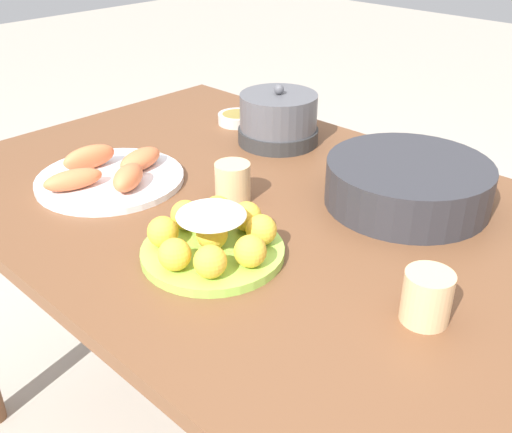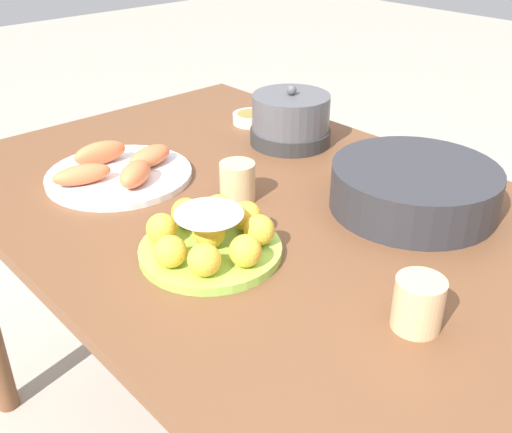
% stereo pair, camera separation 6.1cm
% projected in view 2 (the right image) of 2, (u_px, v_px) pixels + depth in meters
% --- Properties ---
extents(dining_table, '(1.56, 0.91, 0.77)m').
position_uv_depth(dining_table, '(295.00, 260.00, 1.17)').
color(dining_table, brown).
rests_on(dining_table, ground_plane).
extents(cake_plate, '(0.24, 0.24, 0.09)m').
position_uv_depth(cake_plate, '(211.00, 237.00, 1.01)').
color(cake_plate, '#99CC4C').
rests_on(cake_plate, dining_table).
extents(serving_bowl, '(0.32, 0.32, 0.09)m').
position_uv_depth(serving_bowl, '(414.00, 186.00, 1.15)').
color(serving_bowl, '#2D2D33').
rests_on(serving_bowl, dining_table).
extents(sauce_bowl, '(0.10, 0.10, 0.03)m').
position_uv_depth(sauce_bowl, '(252.00, 118.00, 1.58)').
color(sauce_bowl, beige).
rests_on(sauce_bowl, dining_table).
extents(seafood_platter, '(0.31, 0.31, 0.06)m').
position_uv_depth(seafood_platter, '(119.00, 170.00, 1.28)').
color(seafood_platter, silver).
rests_on(seafood_platter, dining_table).
extents(cup_near, '(0.07, 0.07, 0.08)m').
position_uv_depth(cup_near, '(418.00, 304.00, 0.84)').
color(cup_near, '#DBB27F').
rests_on(cup_near, dining_table).
extents(cup_far, '(0.07, 0.07, 0.08)m').
position_uv_depth(cup_far, '(237.00, 182.00, 1.18)').
color(cup_far, '#DBB27F').
rests_on(cup_far, dining_table).
extents(warming_pot, '(0.20, 0.20, 0.14)m').
position_uv_depth(warming_pot, '(291.00, 120.00, 1.44)').
color(warming_pot, '#2D2D2D').
rests_on(warming_pot, dining_table).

